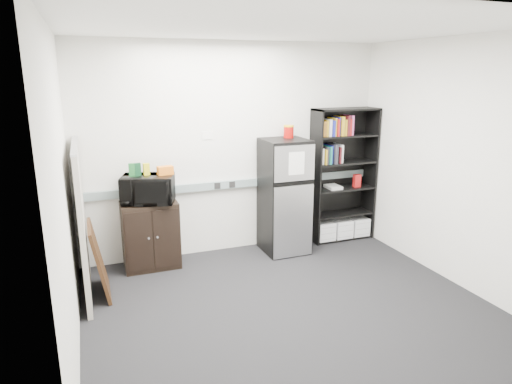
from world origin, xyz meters
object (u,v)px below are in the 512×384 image
Objects in this scene: bookshelf at (343,176)px; cubicle_partition at (82,221)px; refrigerator at (285,196)px; cabinet at (151,235)px; microwave at (148,189)px.

bookshelf reaches higher than cubicle_partition.
cubicle_partition is 1.08× the size of refrigerator.
cabinet is (0.75, 0.42, -0.40)m from cubicle_partition.
cabinet is 0.58m from microwave.
cubicle_partition reaches higher than microwave.
refrigerator reaches higher than cabinet.
cabinet is 1.38× the size of microwave.
bookshelf is at bearing 18.68° from microwave.
cubicle_partition is (-3.43, -0.49, -0.10)m from bookshelf.
bookshelf is 2.68m from microwave.
bookshelf reaches higher than microwave.
bookshelf is at bearing 1.38° from cabinet.
cubicle_partition is 2.50m from refrigerator.
microwave is (0.75, 0.40, 0.17)m from cubicle_partition.
microwave is 0.40× the size of refrigerator.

